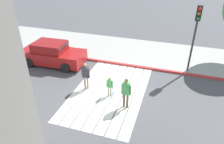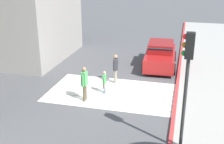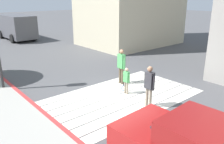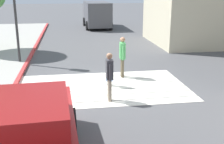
# 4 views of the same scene
# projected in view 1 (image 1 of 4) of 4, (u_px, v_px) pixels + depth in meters

# --- Properties ---
(ground_plane) EXTENTS (120.00, 120.00, 0.00)m
(ground_plane) POSITION_uv_depth(u_px,v_px,m) (109.00, 92.00, 11.83)
(ground_plane) COLOR #4C4C4F
(crosswalk_stripes) EXTENTS (6.40, 3.80, 0.01)m
(crosswalk_stripes) POSITION_uv_depth(u_px,v_px,m) (109.00, 92.00, 11.83)
(crosswalk_stripes) COLOR silver
(crosswalk_stripes) RESTS_ON ground
(sidewalk_west) EXTENTS (4.80, 40.00, 0.12)m
(sidewalk_west) POSITION_uv_depth(u_px,v_px,m) (132.00, 51.00, 16.42)
(sidewalk_west) COLOR #9E9B93
(sidewalk_west) RESTS_ON ground
(curb_painted) EXTENTS (0.16, 40.00, 0.13)m
(curb_painted) POSITION_uv_depth(u_px,v_px,m) (124.00, 65.00, 14.48)
(curb_painted) COLOR #BC3333
(curb_painted) RESTS_ON ground
(car_parked_near_curb) EXTENTS (2.13, 4.37, 1.57)m
(car_parked_near_curb) POSITION_uv_depth(u_px,v_px,m) (52.00, 54.00, 14.37)
(car_parked_near_curb) COLOR maroon
(car_parked_near_curb) RESTS_ON ground
(traffic_light_corner) EXTENTS (0.39, 0.28, 4.24)m
(traffic_light_corner) POSITION_uv_depth(u_px,v_px,m) (196.00, 27.00, 12.17)
(traffic_light_corner) COLOR #2D2D2D
(traffic_light_corner) RESTS_ON ground
(pedestrian_adult_lead) EXTENTS (0.21, 0.48, 1.63)m
(pedestrian_adult_lead) POSITION_uv_depth(u_px,v_px,m) (86.00, 74.00, 11.63)
(pedestrian_adult_lead) COLOR gray
(pedestrian_adult_lead) RESTS_ON ground
(pedestrian_adult_trailing) EXTENTS (0.23, 0.50, 1.70)m
(pedestrian_adult_trailing) POSITION_uv_depth(u_px,v_px,m) (126.00, 91.00, 10.19)
(pedestrian_adult_trailing) COLOR brown
(pedestrian_adult_trailing) RESTS_ON ground
(pedestrian_child_with_racket) EXTENTS (0.28, 0.38, 1.18)m
(pedestrian_child_with_racket) POSITION_uv_depth(u_px,v_px,m) (110.00, 85.00, 11.20)
(pedestrian_child_with_racket) COLOR gray
(pedestrian_child_with_racket) RESTS_ON ground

